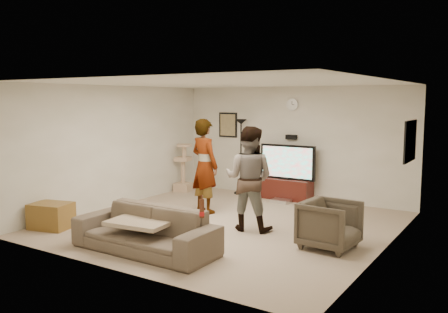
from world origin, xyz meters
The scene contains 24 objects.
floor centered at (0.00, 0.00, -0.01)m, with size 5.50×5.50×0.02m, color tan.
ceiling centered at (0.00, 0.00, 2.51)m, with size 5.50×5.50×0.02m, color white.
wall_back centered at (0.00, 2.75, 1.25)m, with size 5.50×0.04×2.50m, color beige.
wall_front centered at (0.00, -2.75, 1.25)m, with size 5.50×0.04×2.50m, color beige.
wall_left centered at (-2.75, 0.00, 1.25)m, with size 0.04×5.50×2.50m, color beige.
wall_right centered at (2.75, 0.00, 1.25)m, with size 0.04×5.50×2.50m, color beige.
wall_clock centered at (0.00, 2.72, 2.10)m, with size 0.26×0.26×0.04m, color silver.
wall_speaker centered at (0.00, 2.69, 1.38)m, with size 0.25×0.10×0.10m, color black.
picture_back centered at (-1.70, 2.73, 1.60)m, with size 0.42×0.03×0.52m, color #837450.
picture_right centered at (2.73, 1.60, 1.50)m, with size 0.03×0.78×0.62m, color orange.
tv_stand centered at (0.00, 2.50, 0.23)m, with size 1.10×0.45×0.46m, color #3B120D.
console_box centered at (0.04, 2.11, 0.04)m, with size 0.40×0.30×0.07m, color silver.
tv centered at (0.00, 2.50, 0.84)m, with size 1.29×0.08×0.76m, color black.
tv_screen centered at (0.00, 2.46, 0.84)m, with size 1.18×0.01×0.67m, color #2ECFA8.
floor_lamp centered at (-1.20, 2.50, 0.88)m, with size 0.32×0.32×1.75m, color black.
cat_tree centered at (-2.53, 2.01, 0.58)m, with size 0.37×0.37×1.16m, color tan.
person_left centered at (-0.85, 0.51, 0.92)m, with size 0.67×0.44×1.85m, color gray.
person_right centered at (0.51, -0.11, 0.89)m, with size 0.86×0.67×1.77m, color #395299.
sofa centered at (-0.18, -1.95, 0.32)m, with size 2.21×0.86×0.65m, color brown.
throw_blanket centered at (-0.25, -1.95, 0.44)m, with size 0.90×0.70×0.06m, color tan.
beer_bottle centered at (0.84, -1.95, 0.77)m, with size 0.06×0.06×0.25m, color #4E2210.
armchair centered at (2.03, -0.35, 0.36)m, with size 0.77×0.79×0.72m, color #3E362A.
side_table centered at (-2.40, -1.89, 0.22)m, with size 0.66×0.50×0.44m, color brown.
toy_ball centered at (-1.48, -0.53, 0.04)m, with size 0.08×0.08×0.08m, color #006C92.
Camera 1 is at (4.41, -6.98, 2.22)m, focal length 37.88 mm.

